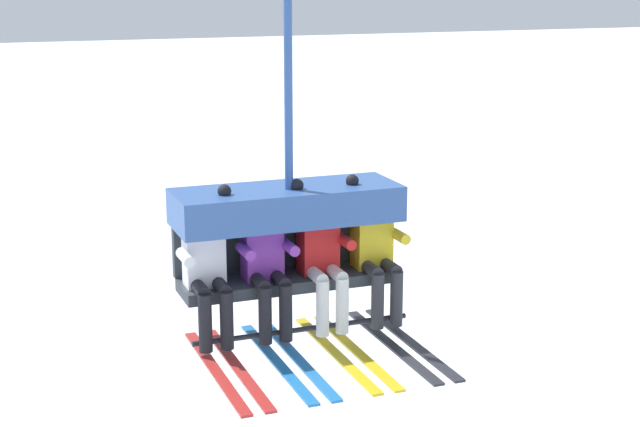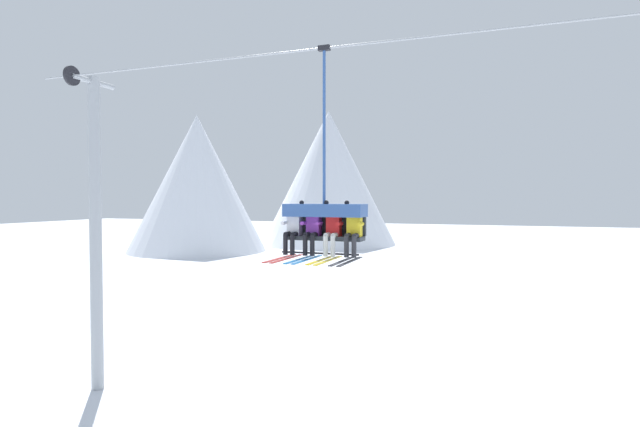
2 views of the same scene
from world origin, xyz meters
name	(u,v)px [view 2 (image 2 of 2)]	position (x,y,z in m)	size (l,w,h in m)	color
ground_plane	(277,419)	(0.00, 0.00, 0.00)	(200.00, 200.00, 0.00)	silver
mountain_peak_west	(197,183)	(-25.90, 34.89, 7.44)	(14.95, 14.95, 14.89)	white
mountain_peak_central	(329,178)	(-15.02, 47.48, 8.37)	(16.83, 16.83, 16.73)	white
lift_tower_near	(95,227)	(-6.04, -0.02, 4.98)	(0.36, 1.88, 9.61)	#9EA3A8
lift_cable	(323,48)	(1.58, -0.80, 9.33)	(17.25, 0.05, 0.05)	#9EA3A8
chairlift_chair	(325,213)	(1.61, -0.73, 5.49)	(1.91, 0.74, 4.84)	#33383D
skier_white	(293,228)	(0.86, -0.94, 5.14)	(0.48, 1.70, 1.34)	silver
skier_purple	(312,229)	(1.36, -0.95, 5.12)	(0.46, 1.70, 1.23)	purple
skier_red	(332,229)	(1.86, -0.94, 5.14)	(0.48, 1.70, 1.34)	red
skier_yellow	(353,229)	(2.36, -0.94, 5.14)	(0.48, 1.70, 1.34)	yellow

